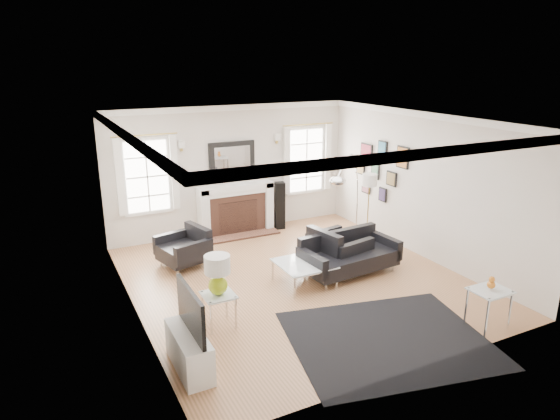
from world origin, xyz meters
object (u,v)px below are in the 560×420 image
sofa (347,256)px  armchair_right (336,249)px  fireplace (236,210)px  gourd_lamp (218,272)px  armchair_left (186,249)px  coffee_table (304,265)px  arc_floor_lamp (348,197)px

sofa → armchair_right: (-0.07, 0.25, 0.04)m
fireplace → sofa: fireplace is taller
fireplace → gourd_lamp: (-1.75, -3.65, 0.30)m
armchair_left → coffee_table: armchair_left is taller
fireplace → armchair_left: (-1.53, -1.27, -0.21)m
sofa → coffee_table: 0.96m
coffee_table → gourd_lamp: bearing=-159.8°
arc_floor_lamp → coffee_table: bearing=-146.8°
armchair_right → arc_floor_lamp: arc_floor_lamp is taller
armchair_left → arc_floor_lamp: size_ratio=0.52×
arc_floor_lamp → armchair_left: bearing=167.5°
armchair_left → armchair_right: bearing=-29.3°
sofa → coffee_table: size_ratio=2.11×
fireplace → armchair_right: fireplace is taller
coffee_table → armchair_left: bearing=132.4°
fireplace → coffee_table: bearing=-89.3°
fireplace → armchair_left: size_ratio=1.61×
fireplace → gourd_lamp: bearing=-115.6°
sofa → fireplace: bearing=108.8°
fireplace → armchair_right: (0.92, -2.65, -0.18)m
sofa → gourd_lamp: (-2.74, -0.75, 0.52)m
fireplace → arc_floor_lamp: 2.60m
arc_floor_lamp → armchair_right: bearing=-135.3°
sofa → gourd_lamp: 2.88m
gourd_lamp → coffee_table: bearing=20.2°
fireplace → coffee_table: size_ratio=1.91×
armchair_right → coffee_table: size_ratio=1.25×
gourd_lamp → sofa: bearing=15.3°
coffee_table → gourd_lamp: gourd_lamp is taller
armchair_left → arc_floor_lamp: (3.14, -0.69, 0.77)m
coffee_table → fireplace: bearing=90.7°
fireplace → sofa: (0.99, -2.90, -0.22)m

